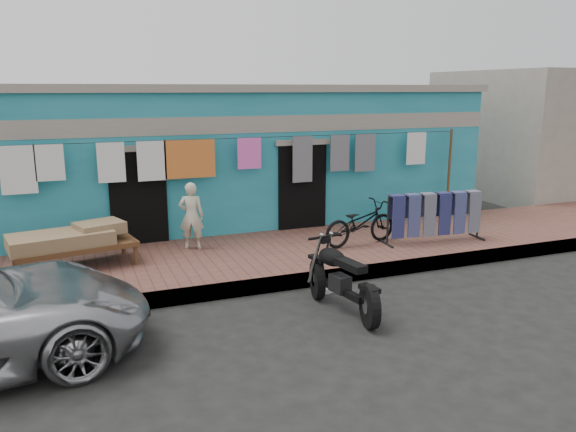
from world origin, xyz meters
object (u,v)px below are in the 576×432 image
object	(u,v)px
bicycle	(360,218)
charpoy	(75,248)
motorcycle	(342,278)
jeans_rack	(434,216)
seated_person	(191,216)

from	to	relation	value
bicycle	charpoy	xyz separation A→B (m)	(-5.28, 0.47, -0.18)
motorcycle	bicycle	bearing A→B (deg)	47.18
motorcycle	jeans_rack	bearing A→B (deg)	24.65
bicycle	jeans_rack	world-z (taller)	bicycle
bicycle	jeans_rack	xyz separation A→B (m)	(1.50, -0.34, -0.02)
bicycle	jeans_rack	bearing A→B (deg)	-112.40
charpoy	jeans_rack	xyz separation A→B (m)	(6.78, -0.81, 0.16)
seated_person	motorcycle	distance (m)	3.70
seated_person	bicycle	xyz separation A→B (m)	(3.16, -0.91, -0.12)
seated_person	motorcycle	bearing A→B (deg)	133.43
seated_person	charpoy	bearing A→B (deg)	30.24
jeans_rack	motorcycle	bearing A→B (deg)	-146.12
seated_person	bicycle	bearing A→B (deg)	-177.44
seated_person	bicycle	world-z (taller)	seated_person
bicycle	motorcycle	world-z (taller)	bicycle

